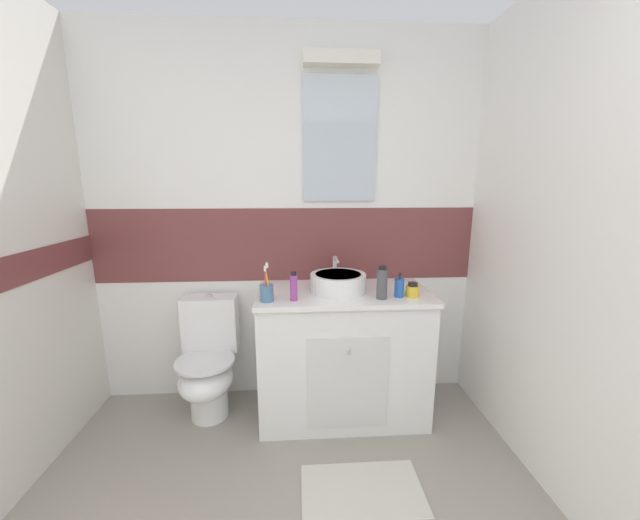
# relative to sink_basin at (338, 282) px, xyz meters

# --- Properties ---
(wall_back_tiled) EXTENTS (3.20, 0.20, 2.50)m
(wall_back_tiled) POSITION_rel_sink_basin_xyz_m (-0.32, 0.34, 0.35)
(wall_back_tiled) COLOR white
(wall_back_tiled) RESTS_ON ground_plane
(wall_right_plain) EXTENTS (0.10, 3.48, 2.50)m
(wall_right_plain) POSITION_rel_sink_basin_xyz_m (1.02, -0.91, 0.34)
(wall_right_plain) COLOR white
(wall_right_plain) RESTS_ON ground_plane
(vanity_cabinet) EXTENTS (1.08, 0.58, 0.85)m
(vanity_cabinet) POSITION_rel_sink_basin_xyz_m (0.03, 0.01, -0.49)
(vanity_cabinet) COLOR white
(vanity_cabinet) RESTS_ON ground_plane
(sink_basin) EXTENTS (0.35, 0.39, 0.19)m
(sink_basin) POSITION_rel_sink_basin_xyz_m (0.00, 0.00, 0.00)
(sink_basin) COLOR white
(sink_basin) RESTS_ON vanity_cabinet
(toilet) EXTENTS (0.37, 0.50, 0.79)m
(toilet) POSITION_rel_sink_basin_xyz_m (-0.85, 0.05, -0.55)
(toilet) COLOR white
(toilet) RESTS_ON ground_plane
(toothbrush_cup) EXTENTS (0.08, 0.08, 0.23)m
(toothbrush_cup) POSITION_rel_sink_basin_xyz_m (-0.43, -0.17, -0.01)
(toothbrush_cup) COLOR #4C7299
(toothbrush_cup) RESTS_ON vanity_cabinet
(soap_dispenser) EXTENTS (0.06, 0.06, 0.15)m
(soap_dispenser) POSITION_rel_sink_basin_xyz_m (0.35, -0.14, -0.00)
(soap_dispenser) COLOR #2659B2
(soap_dispenser) RESTS_ON vanity_cabinet
(deodorant_spray_can) EXTENTS (0.04, 0.04, 0.17)m
(deodorant_spray_can) POSITION_rel_sink_basin_xyz_m (-0.28, -0.16, 0.02)
(deodorant_spray_can) COLOR #993F99
(deodorant_spray_can) RESTS_ON vanity_cabinet
(hair_gel_jar) EXTENTS (0.08, 0.08, 0.09)m
(hair_gel_jar) POSITION_rel_sink_basin_xyz_m (0.43, -0.13, -0.02)
(hair_gel_jar) COLOR yellow
(hair_gel_jar) RESTS_ON vanity_cabinet
(mouthwash_bottle) EXTENTS (0.06, 0.06, 0.20)m
(mouthwash_bottle) POSITION_rel_sink_basin_xyz_m (0.24, -0.16, 0.03)
(mouthwash_bottle) COLOR #4C4C51
(mouthwash_bottle) RESTS_ON vanity_cabinet
(bath_mat) EXTENTS (0.61, 0.36, 0.01)m
(bath_mat) POSITION_rel_sink_basin_xyz_m (0.06, -0.66, -0.91)
(bath_mat) COLOR beige
(bath_mat) RESTS_ON ground_plane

